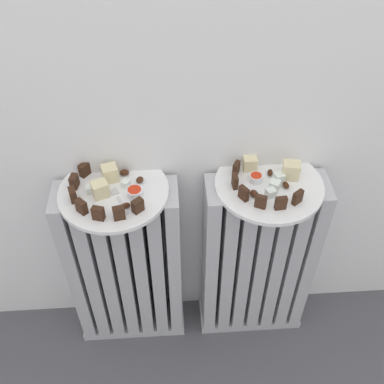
{
  "coord_description": "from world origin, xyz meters",
  "views": [
    {
      "loc": [
        -0.06,
        -0.61,
        1.52
      ],
      "look_at": [
        0.0,
        0.28,
        0.65
      ],
      "focal_mm": 43.37,
      "sensor_mm": 36.0,
      "label": 1
    }
  ],
  "objects_px": {
    "fork": "(119,199)",
    "jam_bowl_right": "(256,178)",
    "plate_right": "(269,185)",
    "plate_left": "(114,192)",
    "radiator_right": "(257,261)",
    "jam_bowl_left": "(135,192)",
    "radiator_left": "(126,268)"
  },
  "relations": [
    {
      "from": "fork",
      "to": "jam_bowl_right",
      "type": "bearing_deg",
      "value": 7.28
    },
    {
      "from": "plate_right",
      "to": "plate_left",
      "type": "bearing_deg",
      "value": 180.0
    },
    {
      "from": "plate_left",
      "to": "fork",
      "type": "height_order",
      "value": "fork"
    },
    {
      "from": "radiator_right",
      "to": "plate_right",
      "type": "xyz_separation_m",
      "value": [
        -0.0,
        -0.0,
        0.34
      ]
    },
    {
      "from": "plate_left",
      "to": "jam_bowl_right",
      "type": "height_order",
      "value": "jam_bowl_right"
    },
    {
      "from": "plate_left",
      "to": "plate_right",
      "type": "distance_m",
      "value": 0.42
    },
    {
      "from": "fork",
      "to": "radiator_right",
      "type": "bearing_deg",
      "value": 5.07
    },
    {
      "from": "plate_right",
      "to": "jam_bowl_right",
      "type": "bearing_deg",
      "value": 162.68
    },
    {
      "from": "plate_left",
      "to": "fork",
      "type": "relative_size",
      "value": 2.99
    },
    {
      "from": "jam_bowl_left",
      "to": "fork",
      "type": "xyz_separation_m",
      "value": [
        -0.04,
        -0.01,
        -0.01
      ]
    },
    {
      "from": "jam_bowl_left",
      "to": "radiator_right",
      "type": "bearing_deg",
      "value": 3.83
    },
    {
      "from": "plate_right",
      "to": "jam_bowl_right",
      "type": "distance_m",
      "value": 0.04
    },
    {
      "from": "plate_left",
      "to": "jam_bowl_right",
      "type": "xyz_separation_m",
      "value": [
        0.38,
        0.01,
        0.02
      ]
    },
    {
      "from": "jam_bowl_left",
      "to": "fork",
      "type": "distance_m",
      "value": 0.04
    },
    {
      "from": "radiator_left",
      "to": "plate_left",
      "type": "relative_size",
      "value": 2.23
    },
    {
      "from": "radiator_right",
      "to": "plate_left",
      "type": "bearing_deg",
      "value": -180.0
    },
    {
      "from": "jam_bowl_left",
      "to": "jam_bowl_right",
      "type": "height_order",
      "value": "jam_bowl_left"
    },
    {
      "from": "fork",
      "to": "plate_right",
      "type": "bearing_deg",
      "value": 5.07
    },
    {
      "from": "jam_bowl_left",
      "to": "plate_right",
      "type": "bearing_deg",
      "value": 3.83
    },
    {
      "from": "radiator_left",
      "to": "plate_left",
      "type": "height_order",
      "value": "plate_left"
    },
    {
      "from": "plate_left",
      "to": "plate_right",
      "type": "xyz_separation_m",
      "value": [
        0.42,
        0.0,
        0.0
      ]
    },
    {
      "from": "plate_right",
      "to": "jam_bowl_left",
      "type": "height_order",
      "value": "jam_bowl_left"
    },
    {
      "from": "radiator_right",
      "to": "plate_left",
      "type": "relative_size",
      "value": 2.23
    },
    {
      "from": "jam_bowl_right",
      "to": "fork",
      "type": "xyz_separation_m",
      "value": [
        -0.37,
        -0.05,
        -0.01
      ]
    },
    {
      "from": "radiator_left",
      "to": "fork",
      "type": "bearing_deg",
      "value": -65.37
    },
    {
      "from": "radiator_left",
      "to": "jam_bowl_left",
      "type": "distance_m",
      "value": 0.36
    },
    {
      "from": "jam_bowl_right",
      "to": "radiator_left",
      "type": "bearing_deg",
      "value": -178.33
    },
    {
      "from": "radiator_left",
      "to": "plate_right",
      "type": "bearing_deg",
      "value": -0.0
    },
    {
      "from": "plate_right",
      "to": "jam_bowl_left",
      "type": "relative_size",
      "value": 6.89
    },
    {
      "from": "plate_right",
      "to": "fork",
      "type": "relative_size",
      "value": 2.99
    },
    {
      "from": "radiator_right",
      "to": "fork",
      "type": "relative_size",
      "value": 6.67
    },
    {
      "from": "radiator_left",
      "to": "radiator_right",
      "type": "xyz_separation_m",
      "value": [
        0.42,
        0.0,
        0.0
      ]
    }
  ]
}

